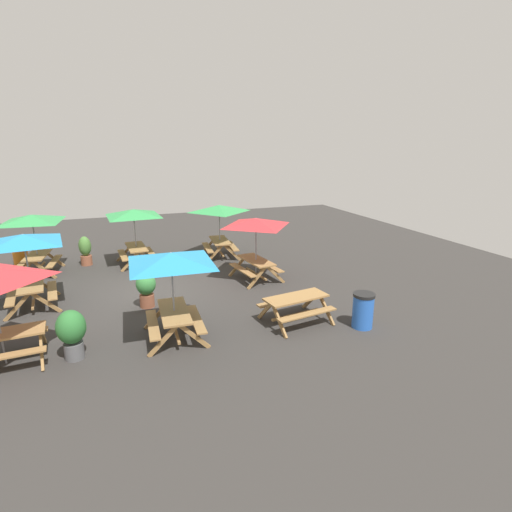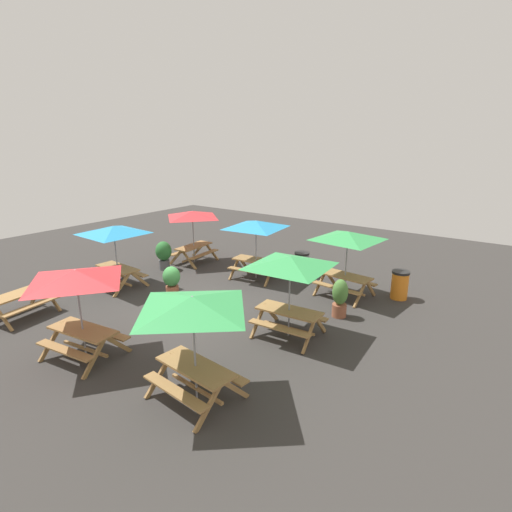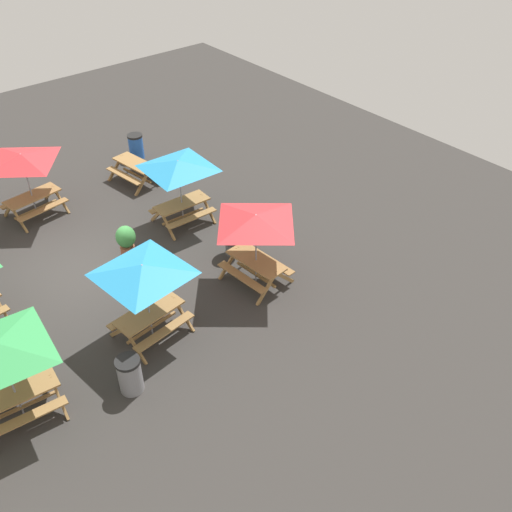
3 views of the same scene
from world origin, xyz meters
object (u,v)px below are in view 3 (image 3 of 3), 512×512
(picnic_table_1, at_px, (143,275))
(picnic_table_3, at_px, (136,167))
(potted_plant_1, at_px, (232,235))
(picnic_table_6, at_px, (0,353))
(picnic_table_0, at_px, (256,224))
(potted_plant_0, at_px, (126,240))
(trash_bin_blue, at_px, (136,146))
(trash_bin_gray, at_px, (130,375))
(picnic_table_7, at_px, (179,169))
(picnic_table_2, at_px, (23,163))

(picnic_table_1, xyz_separation_m, picnic_table_3, (3.75, 7.11, -1.43))
(potted_plant_1, bearing_deg, picnic_table_6, -167.11)
(picnic_table_0, bearing_deg, picnic_table_6, 86.86)
(picnic_table_3, bearing_deg, picnic_table_0, 169.09)
(picnic_table_3, distance_m, potted_plant_0, 4.60)
(trash_bin_blue, bearing_deg, picnic_table_6, -132.61)
(potted_plant_0, bearing_deg, trash_bin_blue, 57.12)
(picnic_table_0, xyz_separation_m, trash_bin_gray, (-4.78, -1.17, -1.49))
(picnic_table_7, xyz_separation_m, potted_plant_1, (0.21, -2.39, -1.30))
(picnic_table_1, height_order, picnic_table_3, picnic_table_1)
(picnic_table_6, distance_m, trash_bin_blue, 12.29)
(picnic_table_3, height_order, trash_bin_gray, trash_bin_gray)
(picnic_table_0, relative_size, picnic_table_6, 0.83)
(picnic_table_6, height_order, picnic_table_7, same)
(picnic_table_2, xyz_separation_m, trash_bin_gray, (-1.29, -8.57, -1.49))
(picnic_table_2, bearing_deg, picnic_table_1, -97.41)
(picnic_table_2, relative_size, potted_plant_0, 2.13)
(picnic_table_7, xyz_separation_m, trash_bin_gray, (-4.86, -5.03, -1.49))
(picnic_table_3, bearing_deg, trash_bin_gray, 140.20)
(picnic_table_2, relative_size, picnic_table_6, 0.83)
(picnic_table_0, relative_size, potted_plant_1, 1.94)
(trash_bin_blue, distance_m, trash_bin_gray, 11.61)
(picnic_table_1, bearing_deg, potted_plant_1, 13.37)
(picnic_table_1, xyz_separation_m, picnic_table_2, (-0.04, 7.31, 0.00))
(trash_bin_blue, relative_size, trash_bin_gray, 1.00)
(picnic_table_3, bearing_deg, potted_plant_1, 171.40)
(picnic_table_3, distance_m, trash_bin_blue, 1.83)
(picnic_table_7, relative_size, potted_plant_0, 2.58)
(trash_bin_gray, height_order, potted_plant_1, potted_plant_1)
(trash_bin_gray, bearing_deg, picnic_table_0, 13.70)
(picnic_table_0, height_order, potted_plant_0, picnic_table_0)
(trash_bin_gray, xyz_separation_m, potted_plant_0, (2.51, 4.55, 0.12))
(potted_plant_0, bearing_deg, picnic_table_0, -56.14)
(trash_bin_blue, bearing_deg, picnic_table_1, -118.29)
(picnic_table_1, relative_size, picnic_table_7, 0.99)
(potted_plant_0, height_order, potted_plant_1, potted_plant_1)
(picnic_table_7, xyz_separation_m, potted_plant_0, (-2.35, -0.48, -1.37))
(potted_plant_0, bearing_deg, potted_plant_1, -36.70)
(picnic_table_6, distance_m, potted_plant_0, 6.12)
(picnic_table_2, relative_size, potted_plant_1, 1.94)
(picnic_table_1, distance_m, trash_bin_gray, 2.36)
(picnic_table_2, bearing_deg, trash_bin_blue, 8.51)
(picnic_table_6, xyz_separation_m, trash_bin_blue, (8.26, 8.98, -1.49))
(picnic_table_1, distance_m, potted_plant_0, 3.75)
(trash_bin_blue, height_order, potted_plant_0, potted_plant_0)
(picnic_table_1, height_order, trash_bin_blue, picnic_table_1)
(picnic_table_1, distance_m, potted_plant_1, 4.20)
(picnic_table_2, xyz_separation_m, potted_plant_0, (1.22, -4.02, -1.37))
(potted_plant_1, bearing_deg, picnic_table_2, 122.52)
(picnic_table_2, bearing_deg, picnic_table_6, -122.70)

